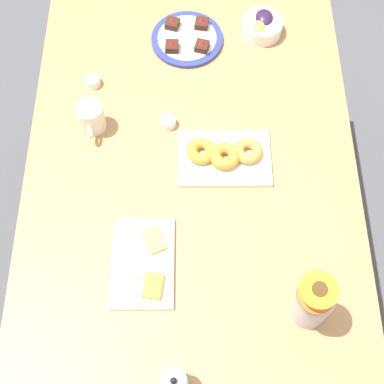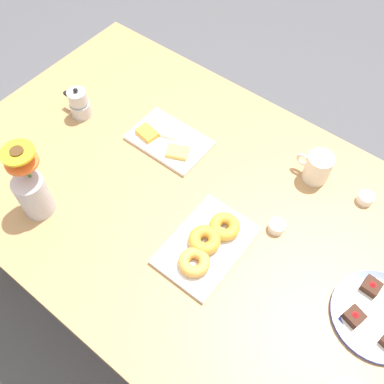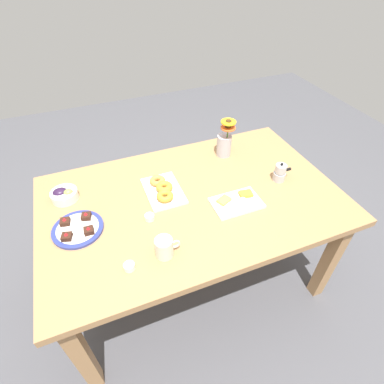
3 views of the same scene
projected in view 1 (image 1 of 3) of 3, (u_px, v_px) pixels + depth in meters
name	position (u px, v px, depth m)	size (l,w,h in m)	color
ground_plane	(192.00, 274.00, 2.23)	(6.00, 6.00, 0.00)	#4C4C51
dining_table	(192.00, 210.00, 1.64)	(1.60, 1.00, 0.74)	#A87A4C
coffee_mug	(92.00, 117.00, 1.63)	(0.12, 0.08, 0.10)	silver
grape_bowl	(263.00, 25.00, 1.82)	(0.14, 0.14, 0.07)	white
cheese_platter	(145.00, 263.00, 1.47)	(0.26, 0.17, 0.03)	white
croissant_platter	(225.00, 155.00, 1.60)	(0.19, 0.28, 0.05)	white
jam_cup_honey	(169.00, 122.00, 1.66)	(0.05, 0.05, 0.03)	white
jam_cup_berry	(93.00, 81.00, 1.73)	(0.05, 0.05, 0.03)	white
dessert_plate	(188.00, 38.00, 1.82)	(0.24, 0.24, 0.05)	navy
flower_vase	(313.00, 304.00, 1.34)	(0.10, 0.11, 0.25)	#B2B2BC
moka_pot	(175.00, 384.00, 1.29)	(0.11, 0.07, 0.12)	#B7B7BC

